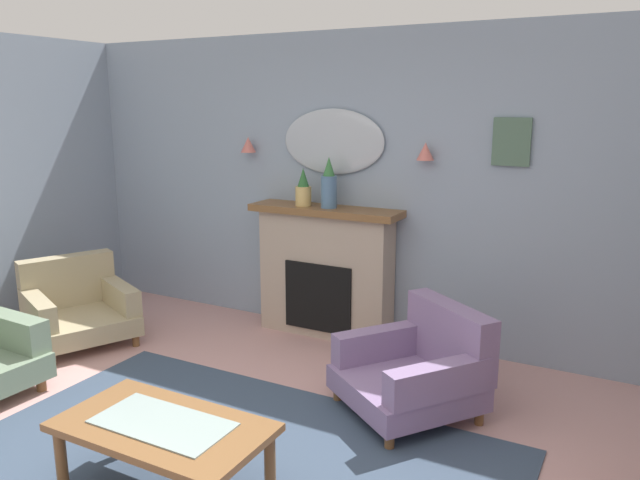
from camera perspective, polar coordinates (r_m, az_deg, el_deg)
The scene contains 11 objects.
wall_back at distance 5.30m, azimuth 6.09°, elevation 4.70°, with size 7.25×0.10×2.64m, color #8C9EB2.
fireplace at distance 5.44m, azimuth 0.47°, elevation -3.05°, with size 1.36×0.36×1.16m.
mantel_vase_right at distance 5.37m, azimuth -1.55°, elevation 4.65°, with size 0.14×0.14×0.33m.
mantel_vase_left at distance 5.24m, azimuth 0.83°, elevation 5.03°, with size 0.14×0.14×0.43m.
wall_mirror at distance 5.38m, azimuth 1.20°, elevation 9.08°, with size 0.96×0.06×0.56m, color #B2BCC6.
wall_sconce_left at distance 5.78m, azimuth -6.65°, elevation 8.75°, with size 0.14×0.14×0.14m, color #D17066.
wall_sconce_right at distance 5.01m, azimuth 9.72°, elevation 8.08°, with size 0.14×0.14×0.14m, color #D17066.
framed_picture at distance 4.89m, azimuth 17.29°, elevation 8.65°, with size 0.28×0.03×0.36m, color #4C6B56.
coffee_table at distance 3.40m, azimuth -14.30°, elevation -16.94°, with size 1.10×0.60×0.45m.
armchair_beside_couch at distance 5.79m, azimuth -21.52°, elevation -5.75°, with size 1.08×1.07×0.71m.
armchair_by_coffee_table at distance 4.27m, azimuth 9.13°, elevation -11.54°, with size 1.13×1.13×0.71m.
Camera 1 is at (1.97, -2.15, 2.04)m, focal length 34.62 mm.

